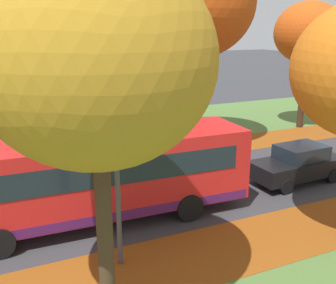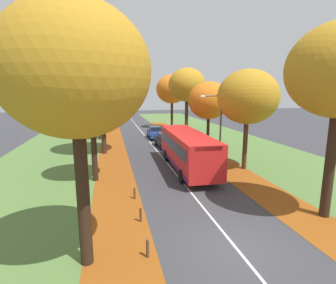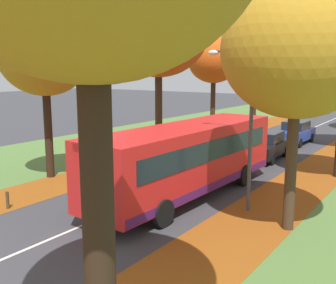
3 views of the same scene
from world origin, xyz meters
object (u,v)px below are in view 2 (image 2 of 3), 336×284
object	(u,v)px
tree_right_distant	(172,89)
tree_right_near	(248,97)
tree_left_near	(91,97)
tree_right_mid	(209,101)
tree_left_nearest	(75,72)
bollard_fourth	(135,193)
streetlamp_right	(217,123)
bollard_second	(148,249)
tree_left_far	(98,93)
bollard_third	(141,215)
car_blue_following	(155,132)
car_black_lead	(165,140)
bus	(187,149)
tree_left_distant	(100,86)
tree_right_far	(187,85)
tree_left_mid	(101,77)

from	to	relation	value
tree_right_distant	tree_right_near	bearing A→B (deg)	-89.54
tree_left_near	tree_right_near	xyz separation A→B (m)	(11.76, 0.33, -0.07)
tree_right_near	tree_right_distant	bearing A→B (deg)	90.46
tree_right_near	tree_right_mid	size ratio (longest dim) A/B	1.09
tree_left_nearest	tree_right_near	xyz separation A→B (m)	(11.62, 9.75, -1.05)
tree_left_nearest	bollard_fourth	distance (m)	8.83
tree_left_near	streetlamp_right	world-z (taller)	tree_left_near
bollard_second	tree_left_far	bearing A→B (deg)	95.47
bollard_third	car_blue_following	world-z (taller)	car_blue_following
tree_left_near	car_black_lead	xyz separation A→B (m)	(7.22, 10.01, -5.06)
bus	tree_left_distant	bearing A→B (deg)	106.91
tree_right_near	car_black_lead	xyz separation A→B (m)	(-4.54, 9.67, -5.00)
tree_right_distant	bollard_fourth	distance (m)	31.06
tree_right_distant	car_blue_following	xyz separation A→B (m)	(-4.51, -9.14, -5.82)
tree_left_nearest	car_blue_following	size ratio (longest dim) A/B	2.15
bollard_second	car_black_lead	bearing A→B (deg)	76.09
tree_right_far	car_blue_following	xyz separation A→B (m)	(-4.45, -0.14, -6.27)
tree_left_far	tree_right_near	bearing A→B (deg)	-54.12
bollard_fourth	tree_left_far	bearing A→B (deg)	97.07
tree_left_far	bollard_third	bearing A→B (deg)	-83.71
tree_right_far	bollard_third	bearing A→B (deg)	-111.65
tree_left_mid	tree_right_near	bearing A→B (deg)	-35.47
tree_left_distant	bus	distance (m)	25.86
streetlamp_right	tree_left_far	bearing A→B (deg)	122.08
tree_right_mid	tree_right_far	xyz separation A→B (m)	(-0.10, 7.92, 1.80)
tree_left_distant	tree_right_far	xyz separation A→B (m)	(11.69, -9.42, -0.01)
tree_left_distant	car_black_lead	bearing A→B (deg)	-64.45
tree_left_far	bus	xyz separation A→B (m)	(7.33, -15.50, -4.33)
tree_left_far	car_black_lead	world-z (taller)	tree_left_far
bollard_fourth	streetlamp_right	distance (m)	9.47
tree_left_far	tree_right_distant	distance (m)	14.37
tree_right_distant	bollard_third	distance (m)	33.71
tree_left_nearest	bollard_fourth	world-z (taller)	tree_left_nearest
tree_left_nearest	tree_right_near	world-z (taller)	tree_left_nearest
tree_right_mid	bollard_fourth	xyz separation A→B (m)	(-9.20, -12.08, -4.95)
tree_left_distant	tree_right_distant	bearing A→B (deg)	-2.06
tree_right_distant	car_black_lead	world-z (taller)	tree_right_distant
bollard_third	bollard_fourth	distance (m)	2.84
streetlamp_right	car_blue_following	distance (m)	15.27
bollard_third	tree_left_distant	bearing A→B (deg)	94.66
tree_left_mid	car_black_lead	world-z (taller)	tree_left_mid
tree_left_near	bollard_third	size ratio (longest dim) A/B	10.98
tree_right_distant	bollard_third	bearing A→B (deg)	-106.00
tree_right_near	tree_left_mid	bearing A→B (deg)	144.53
tree_left_distant	streetlamp_right	xyz separation A→B (m)	(9.82, -24.33, -3.35)
tree_left_mid	tree_right_near	size ratio (longest dim) A/B	1.32
tree_left_far	bollard_second	distance (m)	27.12
tree_left_nearest	bollard_third	xyz separation A→B (m)	(2.30, 2.67, -6.51)
tree_left_mid	bollard_second	bearing A→B (deg)	-84.02
tree_left_mid	tree_right_far	size ratio (longest dim) A/B	1.12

